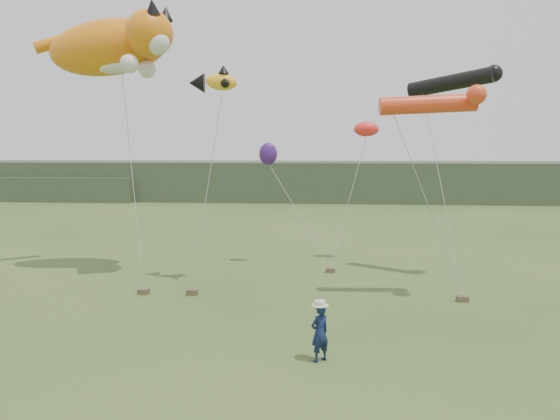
{
  "coord_description": "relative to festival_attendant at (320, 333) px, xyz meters",
  "views": [
    {
      "loc": [
        2.25,
        -14.35,
        5.35
      ],
      "look_at": [
        0.68,
        3.0,
        3.4
      ],
      "focal_mm": 35.0,
      "sensor_mm": 36.0,
      "label": 1
    }
  ],
  "objects": [
    {
      "name": "misc_kites",
      "position": [
        -0.18,
        12.36,
        5.02
      ],
      "size": [
        5.55,
        1.78,
        2.02
      ],
      "color": "#FF2B27",
      "rests_on": "ground"
    },
    {
      "name": "sandbag_anchors",
      "position": [
        -3.72,
        6.28,
        -0.64
      ],
      "size": [
        17.74,
        6.81,
        0.2
      ],
      "color": "brown",
      "rests_on": "ground"
    },
    {
      "name": "fish_kite",
      "position": [
        -4.34,
        7.82,
        7.21
      ],
      "size": [
        2.03,
        1.35,
        1.03
      ],
      "color": "yellow",
      "rests_on": "ground"
    },
    {
      "name": "festival_attendant",
      "position": [
        0.0,
        0.0,
        0.0
      ],
      "size": [
        0.64,
        0.62,
        1.48
      ],
      "primitive_type": "imported",
      "rotation": [
        0.0,
        0.0,
        3.85
      ],
      "color": "#121D45",
      "rests_on": "ground"
    },
    {
      "name": "ground",
      "position": [
        -2.05,
        0.99,
        -0.74
      ],
      "size": [
        120.0,
        120.0,
        0.0
      ],
      "primitive_type": "plane",
      "color": "#385123",
      "rests_on": "ground"
    },
    {
      "name": "cat_kite",
      "position": [
        -8.7,
        9.41,
        8.94
      ],
      "size": [
        6.81,
        3.63,
        3.08
      ],
      "color": "orange",
      "rests_on": "ground"
    },
    {
      "name": "headland",
      "position": [
        -5.16,
        45.67,
        1.18
      ],
      "size": [
        90.0,
        13.0,
        4.0
      ],
      "color": "#2D3D28",
      "rests_on": "ground"
    },
    {
      "name": "tube_kites",
      "position": [
        4.69,
        8.19,
        6.84
      ],
      "size": [
        5.13,
        5.83,
        2.17
      ],
      "color": "black",
      "rests_on": "ground"
    }
  ]
}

